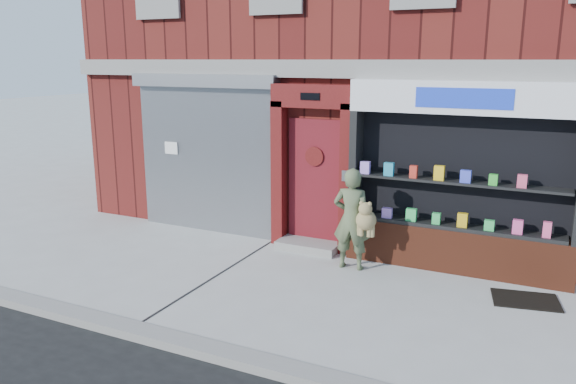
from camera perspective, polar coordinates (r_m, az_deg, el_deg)
The scene contains 8 objects.
ground at distance 8.32m, azimuth 2.11°, elevation -10.09°, with size 80.00×80.00×0.00m, color #9E9E99.
curb at distance 6.59m, azimuth -5.73°, elevation -16.29°, with size 60.00×0.30×0.12m, color gray.
building at distance 13.37m, azimuth 13.05°, elevation 15.99°, with size 12.00×8.16×8.00m.
shutter_bay at distance 10.90m, azimuth -8.29°, elevation 4.82°, with size 3.10×0.30×3.04m.
red_door_bay at distance 9.82m, azimuth 2.53°, elevation 2.47°, with size 1.52×0.58×2.90m.
pharmacy_bay at distance 9.12m, azimuth 16.97°, elevation 0.50°, with size 3.50×0.41×3.00m.
woman at distance 8.99m, azimuth 6.63°, elevation -2.73°, with size 0.74×0.47×1.65m.
doormat at distance 8.69m, azimuth 22.98°, elevation -10.06°, with size 0.89×0.62×0.02m, color black.
Camera 1 is at (3.04, -7.01, 3.31)m, focal length 35.00 mm.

